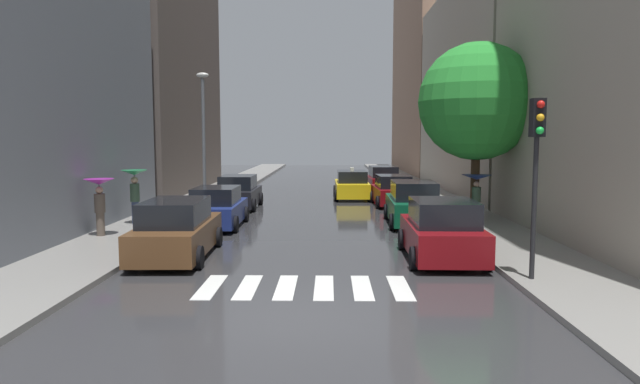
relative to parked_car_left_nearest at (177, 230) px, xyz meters
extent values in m
cube|color=#303033|center=(3.92, 18.52, -0.83)|extent=(28.00, 72.00, 0.04)
cube|color=gray|center=(-2.58, 18.52, -0.73)|extent=(3.00, 72.00, 0.15)
cube|color=gray|center=(10.42, 18.52, -0.73)|extent=(3.00, 72.00, 0.15)
cube|color=silver|center=(1.67, -3.24, -0.80)|extent=(0.45, 2.20, 0.01)
cube|color=silver|center=(2.57, -3.24, -0.80)|extent=(0.45, 2.20, 0.01)
cube|color=silver|center=(3.47, -3.24, -0.80)|extent=(0.45, 2.20, 0.01)
cube|color=silver|center=(4.37, -3.24, -0.80)|extent=(0.45, 2.20, 0.01)
cube|color=silver|center=(5.27, -3.24, -0.80)|extent=(0.45, 2.20, 0.01)
cube|color=silver|center=(6.17, -3.24, -0.80)|extent=(0.45, 2.20, 0.01)
cube|color=#564C47|center=(-7.08, 19.94, 7.79)|extent=(6.00, 15.58, 17.19)
cube|color=#9E9384|center=(14.92, 19.69, 5.70)|extent=(6.00, 19.66, 13.01)
cube|color=#8C6B56|center=(14.92, 40.23, 11.53)|extent=(6.00, 20.77, 24.68)
cube|color=brown|center=(0.00, 0.06, -0.20)|extent=(1.99, 4.76, 0.85)
cube|color=black|center=(0.01, -0.17, 0.57)|extent=(1.71, 2.64, 0.70)
cylinder|color=black|center=(-0.97, 1.59, -0.49)|extent=(0.24, 0.65, 0.64)
cylinder|color=black|center=(0.87, 1.65, -0.49)|extent=(0.24, 0.65, 0.64)
cylinder|color=black|center=(-0.88, -1.52, -0.49)|extent=(0.24, 0.65, 0.64)
cylinder|color=black|center=(0.97, -1.46, -0.49)|extent=(0.24, 0.65, 0.64)
cube|color=navy|center=(0.07, 5.63, -0.24)|extent=(1.83, 4.14, 0.79)
cube|color=black|center=(0.07, 5.42, 0.48)|extent=(1.61, 2.28, 0.64)
cylinder|color=black|center=(-0.85, 6.99, -0.49)|extent=(0.22, 0.64, 0.64)
cylinder|color=black|center=(0.97, 7.00, -0.49)|extent=(0.22, 0.64, 0.64)
cylinder|color=black|center=(-0.83, 4.26, -0.49)|extent=(0.22, 0.64, 0.64)
cylinder|color=black|center=(0.98, 4.27, -0.49)|extent=(0.22, 0.64, 0.64)
cube|color=black|center=(-0.04, 11.48, -0.22)|extent=(1.82, 4.19, 0.82)
cube|color=black|center=(-0.04, 11.27, 0.52)|extent=(1.60, 2.31, 0.67)
cylinder|color=black|center=(-0.95, 12.87, -0.49)|extent=(0.22, 0.64, 0.64)
cylinder|color=black|center=(0.87, 12.87, -0.49)|extent=(0.22, 0.64, 0.64)
cylinder|color=black|center=(-0.95, 10.10, -0.49)|extent=(0.22, 0.64, 0.64)
cylinder|color=black|center=(0.87, 10.10, -0.49)|extent=(0.22, 0.64, 0.64)
cube|color=maroon|center=(7.76, -0.10, -0.20)|extent=(2.00, 4.19, 0.87)
cube|color=black|center=(7.76, -0.31, 0.60)|extent=(1.74, 2.31, 0.71)
cylinder|color=black|center=(6.81, 1.29, -0.49)|extent=(0.23, 0.64, 0.64)
cylinder|color=black|center=(8.75, 1.26, -0.49)|extent=(0.23, 0.64, 0.64)
cylinder|color=black|center=(6.77, -1.46, -0.49)|extent=(0.23, 0.64, 0.64)
cylinder|color=black|center=(8.72, -1.49, -0.49)|extent=(0.23, 0.64, 0.64)
cube|color=#0C4C2D|center=(7.90, 6.43, -0.19)|extent=(2.01, 4.53, 0.88)
cube|color=black|center=(7.89, 6.21, 0.61)|extent=(1.73, 2.51, 0.72)
cylinder|color=black|center=(6.99, 7.94, -0.49)|extent=(0.24, 0.65, 0.64)
cylinder|color=black|center=(8.88, 7.89, -0.49)|extent=(0.24, 0.65, 0.64)
cylinder|color=black|center=(6.91, 4.98, -0.49)|extent=(0.24, 0.65, 0.64)
cylinder|color=black|center=(8.80, 4.93, -0.49)|extent=(0.24, 0.65, 0.64)
cube|color=maroon|center=(7.77, 12.77, -0.24)|extent=(2.00, 4.10, 0.78)
cube|color=black|center=(7.78, 12.57, 0.47)|extent=(1.69, 2.28, 0.64)
cylinder|color=black|center=(6.81, 14.05, -0.49)|extent=(0.25, 0.65, 0.64)
cylinder|color=black|center=(8.61, 14.14, -0.49)|extent=(0.25, 0.65, 0.64)
cylinder|color=black|center=(6.93, 11.40, -0.49)|extent=(0.25, 0.65, 0.64)
cylinder|color=black|center=(8.74, 11.49, -0.49)|extent=(0.25, 0.65, 0.64)
cube|color=maroon|center=(7.90, 19.48, -0.21)|extent=(2.02, 4.25, 0.84)
cube|color=black|center=(7.91, 19.27, 0.56)|extent=(1.71, 2.37, 0.69)
cylinder|color=black|center=(6.93, 20.82, -0.49)|extent=(0.25, 0.65, 0.64)
cylinder|color=black|center=(8.75, 20.90, -0.49)|extent=(0.25, 0.65, 0.64)
cylinder|color=black|center=(7.05, 18.06, -0.49)|extent=(0.25, 0.65, 0.64)
cylinder|color=black|center=(8.88, 18.15, -0.49)|extent=(0.25, 0.65, 0.64)
cube|color=yellow|center=(5.79, 16.05, -0.23)|extent=(1.90, 4.41, 0.80)
cube|color=black|center=(5.79, 15.83, 0.49)|extent=(1.66, 2.43, 0.65)
cube|color=#F2EDCC|center=(5.79, 15.83, 0.91)|extent=(0.20, 0.36, 0.18)
cylinder|color=black|center=(4.85, 17.49, -0.49)|extent=(0.23, 0.64, 0.64)
cylinder|color=black|center=(6.70, 17.51, -0.49)|extent=(0.23, 0.64, 0.64)
cylinder|color=black|center=(4.88, 14.59, -0.49)|extent=(0.23, 0.64, 0.64)
cylinder|color=black|center=(6.73, 14.61, -0.49)|extent=(0.23, 0.64, 0.64)
cylinder|color=navy|center=(-3.13, 5.42, -0.22)|extent=(0.28, 0.28, 0.88)
cylinder|color=#38513D|center=(-3.13, 5.42, 0.58)|extent=(0.36, 0.36, 0.70)
sphere|color=tan|center=(-3.13, 5.42, 1.06)|extent=(0.28, 0.28, 0.28)
cone|color=#19723F|center=(-3.13, 5.42, 1.36)|extent=(1.01, 1.01, 0.20)
cylinder|color=#333338|center=(-3.13, 5.42, 0.97)|extent=(0.02, 0.02, 0.79)
cylinder|color=navy|center=(10.49, 6.55, -0.27)|extent=(0.28, 0.28, 0.76)
cylinder|color=#38513D|center=(10.49, 6.55, 0.41)|extent=(0.36, 0.36, 0.61)
sphere|color=tan|center=(10.49, 6.55, 0.83)|extent=(0.24, 0.24, 0.24)
cone|color=navy|center=(10.49, 6.55, 1.12)|extent=(1.20, 1.20, 0.20)
cylinder|color=#333338|center=(10.49, 6.55, 0.76)|extent=(0.02, 0.02, 0.71)
cylinder|color=brown|center=(-3.41, 2.76, -0.25)|extent=(0.28, 0.28, 0.81)
cylinder|color=brown|center=(-3.41, 2.76, 0.48)|extent=(0.36, 0.36, 0.64)
sphere|color=tan|center=(-3.41, 2.76, 0.93)|extent=(0.25, 0.25, 0.25)
cone|color=#8C1E8C|center=(-3.41, 2.76, 1.22)|extent=(1.01, 1.01, 0.20)
cylinder|color=#333338|center=(-3.41, 2.76, 0.85)|extent=(0.02, 0.02, 0.74)
cylinder|color=#513823|center=(10.54, 7.00, 0.75)|extent=(0.36, 0.36, 2.80)
sphere|color=#288A30|center=(10.54, 7.00, 4.19)|extent=(4.81, 4.81, 4.81)
cylinder|color=black|center=(9.37, -2.91, 1.04)|extent=(0.12, 0.12, 3.40)
cube|color=black|center=(9.37, -2.91, 3.19)|extent=(0.30, 0.30, 0.90)
sphere|color=red|center=(9.37, -3.09, 3.49)|extent=(0.18, 0.18, 0.18)
sphere|color=#F2A519|center=(9.37, -3.09, 3.19)|extent=(0.18, 0.18, 0.18)
sphere|color=green|center=(9.37, -3.09, 2.89)|extent=(0.18, 0.18, 0.18)
cylinder|color=#595B60|center=(-1.63, 10.96, 2.46)|extent=(0.16, 0.16, 6.22)
ellipsoid|color=beige|center=(-1.63, 10.96, 5.72)|extent=(0.60, 0.28, 0.24)
camera|label=1|loc=(4.50, -16.13, 2.74)|focal=31.28mm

